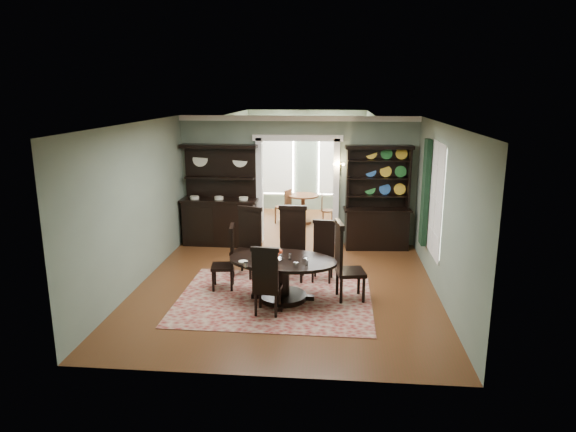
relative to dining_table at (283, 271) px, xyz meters
name	(u,v)px	position (x,y,z in m)	size (l,w,h in m)	color
room	(285,205)	(0.00, 0.55, 1.06)	(5.51, 6.01, 3.01)	#582C17
parlor	(304,165)	(0.00, 6.04, 1.00)	(3.51, 3.50, 3.01)	#582C17
doorway_trim	(298,176)	(0.00, 3.50, 1.10)	(2.08, 0.25, 2.57)	white
right_window	(431,196)	(2.69, 1.43, 1.08)	(0.15, 1.47, 2.12)	white
wall_sconce	(339,166)	(0.95, 3.35, 1.37)	(0.27, 0.21, 0.21)	gold
rug	(275,298)	(-0.14, 0.02, -0.51)	(3.36, 2.71, 0.01)	maroon
dining_table	(283,271)	(0.00, 0.00, 0.00)	(2.03, 1.98, 0.74)	black
centerpiece	(277,257)	(-0.09, -0.09, 0.28)	(1.20, 0.77, 0.20)	silver
chair_far_left	(248,239)	(-0.81, 1.23, 0.19)	(0.62, 0.60, 1.36)	black
chair_far_mid	(292,241)	(0.07, 1.11, 0.23)	(0.55, 0.50, 1.42)	black
chair_far_right	(323,249)	(0.67, 1.08, 0.09)	(0.47, 0.45, 1.16)	black
chair_end_left	(228,256)	(-1.04, 0.42, 0.11)	(0.47, 0.49, 1.20)	black
chair_end_right	(344,259)	(1.05, 0.11, 0.22)	(0.57, 0.60, 1.40)	black
chair_near	(266,279)	(-0.19, -0.68, 0.11)	(0.47, 0.45, 1.19)	black
sideboard	(220,210)	(-1.81, 3.23, 0.30)	(1.80, 0.66, 2.35)	black
welsh_dresser	(377,212)	(1.84, 3.25, 0.34)	(1.55, 0.67, 2.37)	black
parlor_table	(303,205)	(0.01, 5.35, 0.00)	(0.85, 0.85, 0.79)	#532E17
parlor_chair_left	(284,205)	(-0.49, 5.26, -0.01)	(0.45, 0.44, 0.95)	#532E17
parlor_chair_right	(325,209)	(0.63, 5.17, -0.07)	(0.36, 0.36, 0.84)	#532E17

